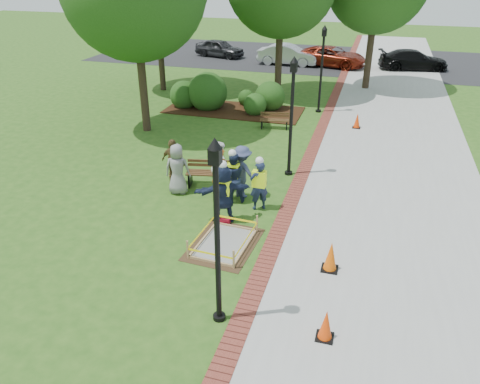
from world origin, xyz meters
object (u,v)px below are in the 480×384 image
(cone_front, at_px, (326,325))
(lamp_near, at_px, (217,222))
(bench_near, at_px, (210,179))
(hivis_worker_a, at_px, (223,192))
(wet_concrete_pad, at_px, (224,237))
(hivis_worker_b, at_px, (259,183))
(hivis_worker_c, at_px, (233,176))

(cone_front, relative_size, lamp_near, 0.17)
(bench_near, distance_m, hivis_worker_a, 2.55)
(wet_concrete_pad, relative_size, hivis_worker_a, 1.22)
(wet_concrete_pad, bearing_deg, bench_near, 115.20)
(lamp_near, height_order, hivis_worker_a, lamp_near)
(hivis_worker_a, bearing_deg, bench_near, 118.82)
(wet_concrete_pad, relative_size, cone_front, 3.27)
(bench_near, relative_size, cone_front, 2.33)
(wet_concrete_pad, height_order, hivis_worker_b, hivis_worker_b)
(bench_near, xyz_separation_m, cone_front, (4.74, -6.21, 0.07))
(wet_concrete_pad, bearing_deg, cone_front, -41.83)
(bench_near, distance_m, cone_front, 7.81)
(hivis_worker_a, distance_m, hivis_worker_c, 1.30)
(wet_concrete_pad, bearing_deg, hivis_worker_c, 101.75)
(lamp_near, distance_m, hivis_worker_b, 5.40)
(cone_front, xyz_separation_m, lamp_near, (-2.32, -0.05, 2.13))
(wet_concrete_pad, distance_m, bench_near, 3.75)
(wet_concrete_pad, height_order, hivis_worker_c, hivis_worker_c)
(hivis_worker_c, bearing_deg, hivis_worker_b, -15.36)
(hivis_worker_a, relative_size, hivis_worker_b, 1.11)
(bench_near, relative_size, hivis_worker_b, 0.97)
(wet_concrete_pad, height_order, lamp_near, lamp_near)
(wet_concrete_pad, xyz_separation_m, hivis_worker_a, (-0.41, 1.24, 0.74))
(cone_front, xyz_separation_m, hivis_worker_c, (-3.67, 5.35, 0.55))
(bench_near, xyz_separation_m, hivis_worker_c, (1.07, -0.85, 0.62))
(hivis_worker_a, bearing_deg, cone_front, -48.77)
(bench_near, bearing_deg, hivis_worker_a, -61.18)
(bench_near, height_order, lamp_near, lamp_near)
(wet_concrete_pad, relative_size, hivis_worker_b, 1.36)
(wet_concrete_pad, bearing_deg, lamp_near, -73.96)
(hivis_worker_a, xyz_separation_m, hivis_worker_c, (-0.11, 1.30, -0.07))
(cone_front, xyz_separation_m, hivis_worker_b, (-2.73, 5.09, 0.53))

